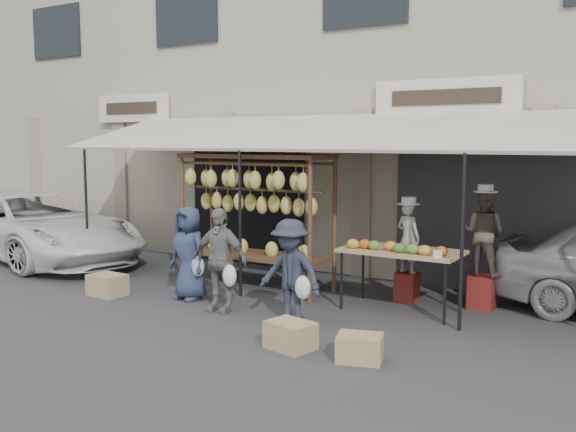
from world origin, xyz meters
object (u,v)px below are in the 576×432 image
Objects in this scene: vendor_left at (408,238)px; customer_left at (189,253)px; customer_right at (290,273)px; van at (28,208)px; banana_rack at (254,194)px; crate_near_a at (290,335)px; crate_far at (107,285)px; crate_near_b at (360,348)px; vendor_right at (484,233)px; produce_table at (400,252)px; customer_mid at (219,260)px.

customer_left is (-2.93, -1.65, -0.26)m from vendor_left.
customer_right is 7.73m from van.
customer_right is (1.62, -1.52, -0.86)m from banana_rack.
crate_near_a is 0.97× the size of crate_far.
crate_far reaches higher than crate_near_b.
produce_table is at bearing 49.25° from vendor_right.
crate_far is at bearing 43.02° from vendor_left.
crate_near_b is 0.90× the size of crate_far.
customer_mid is at bearing 177.73° from customer_right.
customer_left reaches higher than crate_near_b.
van is at bearing 170.38° from customer_right.
vendor_left is 3.00m from crate_near_a.
customer_mid reaches higher than customer_left.
customer_left reaches higher than crate_far.
van reaches higher than crate_near_a.
vendor_left is 0.87× the size of vendor_right.
customer_right is at bearing 121.47° from crate_near_a.
customer_mid is 3.00× the size of crate_near_b.
customer_left is 2.91m from crate_near_a.
vendor_right is 2.97m from customer_right.
customer_left is at bearing -112.36° from banana_rack.
customer_left is 2.12m from customer_right.
customer_right reaches higher than produce_table.
produce_table is at bearing 100.82° from crate_near_b.
crate_far is at bearing 33.56° from vendor_right.
customer_mid reaches higher than customer_right.
vendor_left is 0.73× the size of customer_mid.
van is at bearing 13.66° from vendor_right.
vendor_right is 3.19m from crate_near_b.
banana_rack is 1.68m from customer_mid.
crate_near_b is at bearing 2.72° from crate_near_a.
customer_mid reaches higher than crate_near_a.
customer_left reaches higher than customer_right.
vendor_left is at bearing 37.20° from customer_mid.
vendor_left is (2.47, 0.53, -0.59)m from banana_rack.
crate_near_b is at bearing 116.67° from vendor_left.
van reaches higher than crate_near_b.
banana_rack reaches higher than customer_left.
produce_table is at bearing 116.71° from vendor_left.
banana_rack reaches higher than van.
vendor_left is 1.95× the size of crate_far.
crate_far is at bearing -136.77° from banana_rack.
vendor_left is 0.75× the size of customer_left.
vendor_left reaches higher than customer_mid.
customer_mid is (-3.20, -2.10, -0.37)m from vendor_right.
vendor_left reaches higher than crate_far.
vendor_left is at bearing 27.18° from crate_far.
vendor_right is (3.57, 0.69, -0.45)m from banana_rack.
crate_far is at bearing -160.68° from produce_table.
produce_table is 3.13× the size of crate_near_a.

